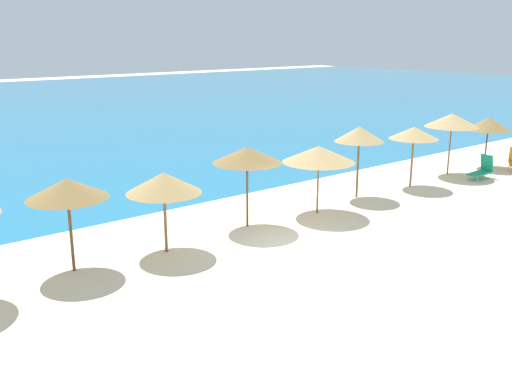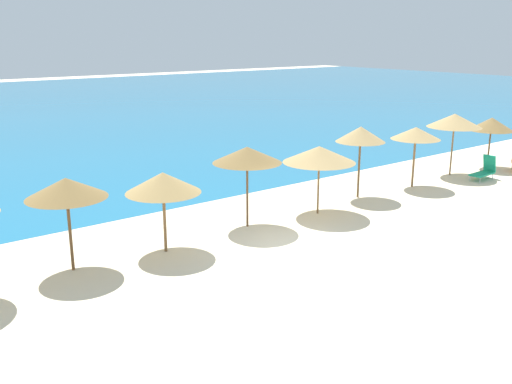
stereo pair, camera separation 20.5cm
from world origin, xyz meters
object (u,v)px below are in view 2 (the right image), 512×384
Objects in this scene: beach_umbrella_3 at (66,188)px; beach_umbrella_6 at (319,154)px; beach_umbrella_4 at (163,183)px; beach_umbrella_8 at (416,133)px; beach_umbrella_7 at (361,134)px; beach_umbrella_9 at (455,121)px; beach_umbrella_10 at (492,124)px; beach_umbrella_5 at (247,155)px; lounge_chair_0 at (484,170)px.

beach_umbrella_6 is (9.30, -0.40, -0.16)m from beach_umbrella_3.
beach_umbrella_4 is 12.55m from beach_umbrella_8.
beach_umbrella_4 is 0.86× the size of beach_umbrella_7.
beach_umbrella_10 is (2.85, -0.25, -0.41)m from beach_umbrella_9.
beach_umbrella_10 reaches higher than beach_umbrella_4.
beach_umbrella_5 is at bearing 6.17° from beach_umbrella_4.
beach_umbrella_9 reaches higher than beach_umbrella_6.
beach_umbrella_4 is 0.94× the size of beach_umbrella_6.
beach_umbrella_8 is 0.90× the size of beach_umbrella_9.
beach_umbrella_9 reaches higher than beach_umbrella_5.
beach_umbrella_6 is (6.48, -0.05, 0.06)m from beach_umbrella_4.
beach_umbrella_8 is 4.42m from lounge_chair_0.
beach_umbrella_4 is 9.37m from beach_umbrella_7.
beach_umbrella_8 is (9.07, -0.14, -0.17)m from beach_umbrella_5.
beach_umbrella_7 is (5.87, 0.17, 0.07)m from beach_umbrella_5.
beach_umbrella_3 reaches higher than lounge_chair_0.
beach_umbrella_9 is at bearing 3.49° from beach_umbrella_6.
beach_umbrella_6 is at bearing -168.27° from beach_umbrella_7.
beach_umbrella_3 is 18.64m from beach_umbrella_9.
lounge_chair_0 is (3.77, -1.20, -1.97)m from beach_umbrella_8.
beach_umbrella_10 reaches higher than lounge_chair_0.
beach_umbrella_8 is at bearing -0.86° from beach_umbrella_5.
beach_umbrella_3 is 0.92× the size of beach_umbrella_9.
beach_umbrella_5 reaches higher than beach_umbrella_4.
beach_umbrella_5 is 1.05× the size of beach_umbrella_6.
beach_umbrella_5 is 3.05m from beach_umbrella_6.
beach_umbrella_7 reaches higher than lounge_chair_0.
beach_umbrella_5 is 1.07× the size of beach_umbrella_8.
beach_umbrella_9 is 2.05× the size of lounge_chair_0.
lounge_chair_0 is at bearing -12.19° from beach_umbrella_7.
beach_umbrella_4 is at bearing -179.17° from beach_umbrella_10.
beach_umbrella_10 is at bearing -0.22° from beach_umbrella_3.
beach_umbrella_5 is at bearing -179.33° from beach_umbrella_9.
beach_umbrella_5 is 1.12× the size of beach_umbrella_10.
beach_umbrella_7 is 1.16× the size of beach_umbrella_10.
beach_umbrella_9 is at bearing 16.68° from lounge_chair_0.
beach_umbrella_3 is at bearing 177.54° from beach_umbrella_6.
beach_umbrella_4 is 0.95× the size of beach_umbrella_8.
lounge_chair_0 is at bearing -5.28° from beach_umbrella_6.
beach_umbrella_4 is at bearing -176.65° from beach_umbrella_7.
beach_umbrella_6 is at bearing -0.44° from beach_umbrella_4.
beach_umbrella_6 reaches higher than beach_umbrella_4.
lounge_chair_0 is at bearing -71.24° from beach_umbrella_9.
beach_umbrella_10 is (18.67, 0.27, 0.01)m from beach_umbrella_4.
beach_umbrella_8 is (12.54, 0.24, 0.18)m from beach_umbrella_4.
beach_umbrella_3 is 0.92× the size of beach_umbrella_7.
beach_umbrella_9 is (12.34, 0.14, 0.06)m from beach_umbrella_5.
beach_umbrella_9 is at bearing 174.99° from beach_umbrella_10.
beach_umbrella_8 is at bearing -0.42° from beach_umbrella_3.
beach_umbrella_6 is 9.36m from beach_umbrella_9.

